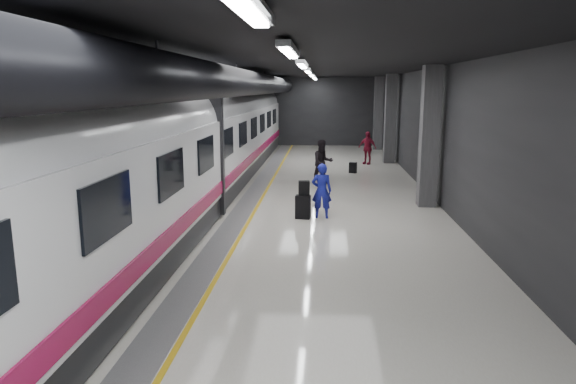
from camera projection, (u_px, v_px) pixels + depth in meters
name	position (u px, v px, depth m)	size (l,w,h in m)	color
ground	(283.00, 218.00, 15.20)	(40.00, 40.00, 0.00)	silver
platform_hall	(276.00, 97.00, 15.45)	(10.02, 40.02, 4.51)	black
train	(172.00, 148.00, 15.01)	(3.05, 38.00, 4.05)	black
traveler_main	(322.00, 191.00, 15.10)	(0.60, 0.39, 1.63)	#1829BA
suitcase_main	(303.00, 207.00, 15.11)	(0.43, 0.27, 0.70)	black
shoulder_bag	(304.00, 188.00, 15.04)	(0.32, 0.17, 0.43)	black
traveler_far_a	(323.00, 162.00, 20.50)	(0.86, 0.67, 1.78)	black
traveler_far_b	(367.00, 148.00, 25.97)	(0.97, 0.40, 1.65)	maroon
suitcase_far	(353.00, 168.00, 23.32)	(0.33, 0.21, 0.48)	black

